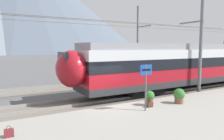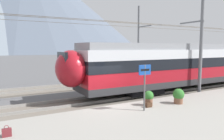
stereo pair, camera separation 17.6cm
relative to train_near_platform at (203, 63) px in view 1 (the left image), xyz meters
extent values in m
plane|color=#565659|center=(-10.56, -1.61, -2.22)|extent=(400.00, 400.00, 0.00)
cube|color=gray|center=(-10.56, -5.81, -2.03)|extent=(120.00, 6.96, 0.39)
cube|color=#6B6359|center=(-10.56, 0.00, -2.16)|extent=(120.00, 3.00, 0.12)
cube|color=gray|center=(-10.56, -0.72, -2.02)|extent=(120.00, 0.07, 0.16)
cube|color=gray|center=(-10.56, 0.72, -2.02)|extent=(120.00, 0.07, 0.16)
cube|color=#6B6359|center=(-10.56, 5.60, -2.16)|extent=(120.00, 3.00, 0.12)
cube|color=gray|center=(-10.56, 4.88, -2.02)|extent=(120.00, 0.07, 0.16)
cube|color=gray|center=(-10.56, 6.32, -2.02)|extent=(120.00, 0.07, 0.16)
cube|color=#2D2D30|center=(0.59, 0.00, -1.30)|extent=(24.13, 2.87, 0.45)
cube|color=maroon|center=(0.59, 0.00, -0.65)|extent=(24.13, 2.87, 0.85)
cube|color=black|center=(0.59, 0.00, 0.15)|extent=(24.13, 2.91, 0.75)
cube|color=silver|center=(0.59, 0.00, 0.85)|extent=(24.13, 2.87, 0.65)
cube|color=gray|center=(0.59, 0.00, 1.40)|extent=(23.83, 2.67, 0.45)
cube|color=black|center=(-6.89, 0.00, -1.73)|extent=(2.80, 2.30, 0.42)
ellipsoid|color=maroon|center=(-12.03, 0.00, 0.05)|extent=(1.80, 2.64, 2.25)
cube|color=black|center=(-12.53, 0.00, 0.48)|extent=(0.16, 1.72, 1.19)
cube|color=#2D2D30|center=(8.54, 5.60, -1.30)|extent=(26.15, 2.86, 0.45)
cube|color=#1E6638|center=(8.54, 5.60, -0.65)|extent=(26.15, 2.86, 0.85)
cube|color=black|center=(8.54, 5.60, 0.15)|extent=(26.15, 2.90, 0.75)
cube|color=beige|center=(8.54, 5.60, 0.85)|extent=(26.15, 2.86, 0.65)
cube|color=gray|center=(8.54, 5.60, 1.40)|extent=(25.85, 2.66, 0.45)
cube|color=black|center=(0.44, 5.60, -1.73)|extent=(2.80, 2.29, 0.42)
ellipsoid|color=#1E6638|center=(-5.08, 5.60, 0.05)|extent=(1.80, 2.63, 2.25)
cube|color=black|center=(-5.58, 5.60, 0.48)|extent=(0.16, 1.72, 1.19)
cylinder|color=slate|center=(-2.83, -1.91, 1.84)|extent=(0.24, 0.24, 8.13)
cube|color=slate|center=(-2.83, -0.95, 3.24)|extent=(0.10, 2.21, 0.10)
cylinder|color=#473823|center=(-2.83, 0.00, 2.99)|extent=(46.86, 0.02, 0.02)
cylinder|color=slate|center=(-1.43, 7.76, 1.91)|extent=(0.24, 0.24, 8.27)
cube|color=slate|center=(-1.43, 6.68, 3.67)|extent=(0.10, 2.46, 0.10)
cylinder|color=#473823|center=(-1.43, 5.60, 3.42)|extent=(46.86, 0.02, 0.02)
cylinder|color=#59595B|center=(-9.54, -4.04, -0.67)|extent=(0.08, 0.08, 2.32)
cube|color=#19479E|center=(-9.54, -4.04, 0.24)|extent=(0.70, 0.06, 0.50)
cube|color=black|center=(-9.54, -4.07, 0.24)|extent=(0.52, 0.01, 0.10)
cube|color=maroon|center=(-15.75, -4.18, -1.69)|extent=(0.32, 0.18, 0.29)
torus|color=maroon|center=(-15.75, -4.18, -1.50)|extent=(0.16, 0.02, 0.16)
cube|color=#472D1E|center=(-8.95, -3.66, -1.71)|extent=(0.32, 0.18, 0.25)
torus|color=#472D1E|center=(-8.95, -3.66, -1.53)|extent=(0.16, 0.02, 0.16)
cylinder|color=brown|center=(-7.00, -3.87, -1.66)|extent=(0.49, 0.49, 0.34)
sphere|color=#33752D|center=(-7.00, -3.87, -1.30)|extent=(0.64, 0.64, 0.64)
sphere|color=red|center=(-7.00, -3.87, -1.15)|extent=(0.35, 0.35, 0.35)
cylinder|color=brown|center=(-8.73, -3.38, -1.64)|extent=(0.43, 0.43, 0.39)
sphere|color=#33752D|center=(-8.73, -3.38, -1.29)|extent=(0.53, 0.53, 0.53)
sphere|color=#DB5193|center=(-8.73, -3.38, -1.17)|extent=(0.29, 0.29, 0.29)
cone|color=#515B6B|center=(10.51, 192.04, 40.21)|extent=(201.50, 201.50, 84.86)
camera|label=1|loc=(-16.08, -12.26, 1.33)|focal=33.86mm
camera|label=2|loc=(-15.93, -12.34, 1.33)|focal=33.86mm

